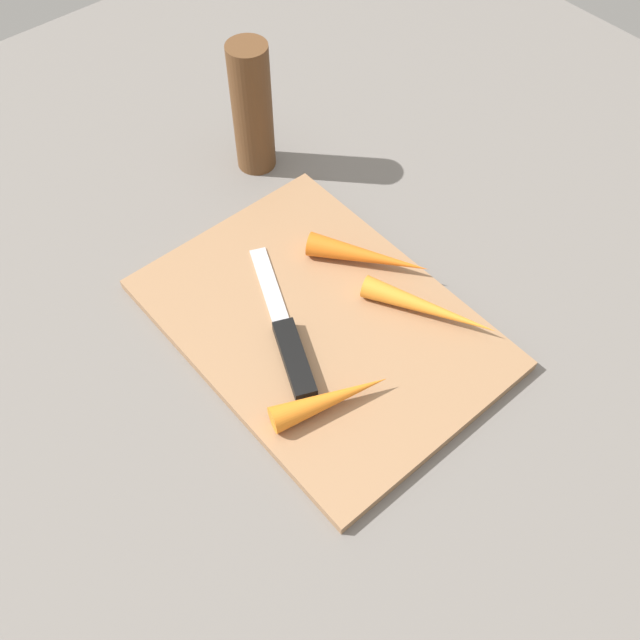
# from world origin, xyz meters

# --- Properties ---
(ground_plane) EXTENTS (1.40, 1.40, 0.00)m
(ground_plane) POSITION_xyz_m (0.00, 0.00, 0.00)
(ground_plane) COLOR slate
(cutting_board) EXTENTS (0.36, 0.26, 0.01)m
(cutting_board) POSITION_xyz_m (0.00, 0.00, 0.01)
(cutting_board) COLOR #99704C
(cutting_board) RESTS_ON ground_plane
(knife) EXTENTS (0.19, 0.10, 0.01)m
(knife) POSITION_xyz_m (-0.01, 0.05, 0.02)
(knife) COLOR #B7B7BC
(knife) RESTS_ON cutting_board
(carrot_longest) EXTENTS (0.14, 0.08, 0.02)m
(carrot_longest) POSITION_xyz_m (-0.07, -0.09, 0.02)
(carrot_longest) COLOR orange
(carrot_longest) RESTS_ON cutting_board
(carrot_shortest) EXTENTS (0.06, 0.12, 0.03)m
(carrot_shortest) POSITION_xyz_m (-0.08, 0.06, 0.03)
(carrot_shortest) COLOR orange
(carrot_shortest) RESTS_ON cutting_board
(carrot_medium) EXTENTS (0.13, 0.10, 0.03)m
(carrot_medium) POSITION_xyz_m (0.02, -0.09, 0.03)
(carrot_medium) COLOR orange
(carrot_medium) RESTS_ON cutting_board
(pepper_grinder) EXTENTS (0.05, 0.05, 0.16)m
(pepper_grinder) POSITION_xyz_m (0.24, -0.10, 0.08)
(pepper_grinder) COLOR brown
(pepper_grinder) RESTS_ON ground_plane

